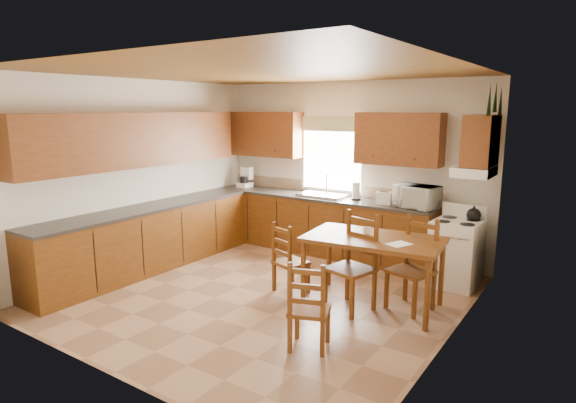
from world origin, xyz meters
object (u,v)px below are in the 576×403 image
Objects in this scene: chair_far_left at (411,265)px; chair_far_right at (350,263)px; microwave at (417,197)px; chair_near_right at (309,304)px; chair_near_left at (291,258)px; dining_table at (372,272)px; stove at (456,254)px.

chair_far_right reaches higher than chair_far_left.
microwave is 1.51m from chair_far_left.
chair_far_right reaches higher than chair_near_right.
chair_near_right is (0.96, -1.12, -0.00)m from chair_near_left.
microwave is 0.34× the size of dining_table.
chair_far_right is at bearing -115.82° from stove.
chair_near_left is (-1.01, -1.65, -0.63)m from microwave.
chair_near_right is 0.84× the size of chair_far_left.
dining_table is at bearing -145.04° from chair_far_left.
dining_table is 1.29m from chair_near_right.
chair_near_left reaches higher than chair_near_right.
dining_table is (-0.63, -1.21, -0.01)m from stove.
dining_table is at bearing -112.97° from chair_near_right.
chair_far_left is (0.41, 0.14, 0.11)m from dining_table.
microwave is 0.59× the size of chair_near_left.
microwave is 2.84m from chair_near_right.
dining_table is at bearing -79.22° from microwave.
microwave is at bearing 123.62° from chair_far_left.
microwave reaches higher than stove.
chair_far_left is at bearing 13.25° from dining_table.
chair_far_right reaches higher than stove.
chair_near_right is at bearing -81.16° from microwave.
chair_near_left is (-1.03, -0.17, 0.03)m from dining_table.
chair_far_right reaches higher than chair_near_left.
chair_near_right is 1.05m from chair_far_right.
chair_far_left is (-0.22, -1.07, 0.10)m from stove.
stove is 0.95× the size of chair_near_left.
chair_far_left is at bearing -62.21° from microwave.
chair_far_right is (-0.17, -0.25, 0.14)m from dining_table.
chair_near_left is at bearing -69.06° from chair_near_right.
chair_far_left is at bearing -128.38° from chair_near_right.
chair_far_right is (-0.14, -1.73, -0.52)m from microwave.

